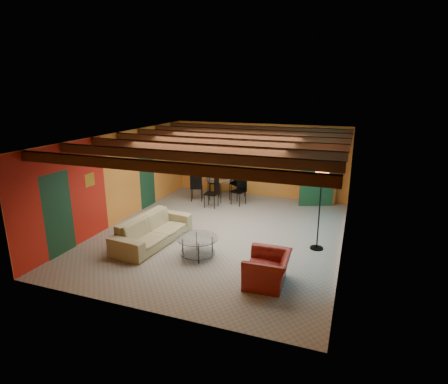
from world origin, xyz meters
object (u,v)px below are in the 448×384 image
at_px(armchair, 268,269).
at_px(potted_plant, 321,141).
at_px(sofa, 153,230).
at_px(dining_table, 220,186).
at_px(floor_lamp, 319,210).
at_px(armoire, 318,176).
at_px(vase, 220,168).
at_px(coffee_table, 198,247).

distance_m(armchair, potted_plant, 6.27).
distance_m(sofa, armchair, 3.48).
xyz_separation_m(dining_table, floor_lamp, (3.80, -3.03, 0.48)).
height_order(armoire, potted_plant, potted_plant).
distance_m(armchair, armoire, 6.01).
bearing_deg(sofa, floor_lamp, -69.78).
bearing_deg(vase, potted_plant, 13.66).
bearing_deg(vase, dining_table, -63.43).
distance_m(armoire, potted_plant, 1.24).
relative_size(armchair, coffee_table, 1.02).
xyz_separation_m(armchair, coffee_table, (-1.89, 0.65, -0.08)).
height_order(armchair, coffee_table, armchair).
bearing_deg(armchair, vase, -152.50).
xyz_separation_m(coffee_table, dining_table, (-1.14, 4.50, 0.30)).
relative_size(coffee_table, armoire, 0.51).
bearing_deg(sofa, vase, 0.96).
height_order(armoire, vase, armoire).
bearing_deg(floor_lamp, vase, 141.47).
xyz_separation_m(potted_plant, vase, (-3.35, -0.82, -1.03)).
relative_size(sofa, armchair, 2.40).
bearing_deg(armoire, coffee_table, -133.83).
xyz_separation_m(armoire, potted_plant, (0.00, 0.00, 1.24)).
bearing_deg(sofa, coffee_table, -99.06).
xyz_separation_m(coffee_table, floor_lamp, (2.67, 1.47, 0.78)).
height_order(sofa, vase, vase).
bearing_deg(floor_lamp, armoire, 96.68).
bearing_deg(floor_lamp, coffee_table, -151.13).
distance_m(sofa, vase, 4.23).
distance_m(coffee_table, armoire, 5.80).
height_order(sofa, dining_table, dining_table).
distance_m(sofa, armoire, 6.18).
bearing_deg(potted_plant, sofa, -126.49).
relative_size(floor_lamp, potted_plant, 4.03).
bearing_deg(potted_plant, floor_lamp, -83.32).
relative_size(sofa, dining_table, 1.16).
bearing_deg(potted_plant, armoire, 0.00).
relative_size(armoire, potted_plant, 3.85).
bearing_deg(floor_lamp, dining_table, 141.47).
xyz_separation_m(coffee_table, potted_plant, (2.22, 5.31, 1.97)).
height_order(armchair, floor_lamp, floor_lamp).
xyz_separation_m(armoire, vase, (-3.35, -0.82, 0.22)).
relative_size(dining_table, potted_plant, 4.14).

